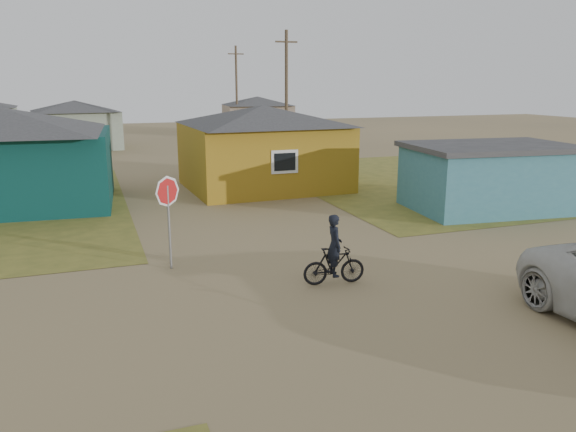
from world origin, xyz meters
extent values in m
plane|color=#8E7952|center=(0.00, 0.00, 0.00)|extent=(120.00, 120.00, 0.00)
cube|color=olive|center=(14.00, 13.00, 0.01)|extent=(20.00, 18.00, 0.00)
cube|color=#08312E|center=(-8.50, 13.50, 1.50)|extent=(8.40, 6.54, 3.00)
pyramid|color=#333436|center=(-8.50, 13.50, 3.50)|extent=(8.93, 7.08, 1.00)
cube|color=#9E7518|center=(2.50, 14.00, 1.50)|extent=(7.21, 6.24, 3.00)
pyramid|color=#333436|center=(2.50, 14.00, 3.45)|extent=(7.72, 6.76, 0.90)
cube|color=silver|center=(2.50, 10.97, 1.65)|extent=(1.20, 0.06, 1.00)
cube|color=black|center=(2.50, 10.94, 1.65)|extent=(0.95, 0.04, 0.75)
cube|color=teal|center=(9.50, 6.50, 1.20)|extent=(6.39, 4.61, 2.40)
cube|color=#333436|center=(9.50, 6.50, 2.50)|extent=(6.71, 4.93, 0.20)
cube|color=gray|center=(-6.00, 34.00, 1.40)|extent=(6.49, 5.60, 2.80)
pyramid|color=#333436|center=(-6.00, 34.00, 3.20)|extent=(7.04, 6.15, 0.80)
cube|color=gray|center=(10.00, 40.00, 1.40)|extent=(6.41, 5.50, 2.80)
pyramid|color=#333436|center=(10.00, 40.00, 3.20)|extent=(6.95, 6.05, 0.80)
cylinder|color=brown|center=(6.50, 22.00, 4.00)|extent=(0.20, 0.20, 8.00)
cube|color=brown|center=(6.50, 22.00, 7.30)|extent=(1.40, 0.10, 0.10)
cylinder|color=brown|center=(7.50, 38.00, 4.00)|extent=(0.20, 0.20, 8.00)
cube|color=brown|center=(7.50, 38.00, 7.30)|extent=(1.40, 0.10, 0.10)
cylinder|color=gray|center=(-3.45, 3.40, 1.15)|extent=(0.07, 0.07, 2.30)
imported|color=black|center=(0.24, 0.81, 0.48)|extent=(1.63, 0.63, 0.96)
imported|color=black|center=(0.24, 0.81, 1.01)|extent=(0.44, 0.61, 1.57)
camera|label=1|loc=(-5.36, -11.39, 4.98)|focal=35.00mm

